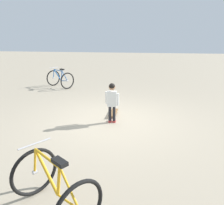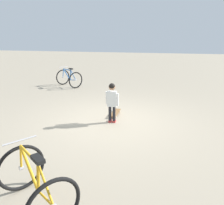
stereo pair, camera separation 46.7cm
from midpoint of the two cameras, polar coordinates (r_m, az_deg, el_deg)
The scene contains 5 objects.
ground_plane at distance 6.06m, azimuth 2.04°, elevation -4.72°, with size 50.00×50.00×0.00m, color tan.
child_person at distance 5.75m, azimuth 2.33°, elevation 0.99°, with size 0.21×0.38×1.06m.
skateboard at distance 6.50m, azimuth 2.87°, elevation -2.67°, with size 0.71×0.19×0.07m.
bicycle_near at distance 10.23m, azimuth -9.64°, elevation 6.17°, with size 1.17×1.28×0.85m.
bicycle_mid at distance 3.17m, azimuth -14.85°, elevation -19.38°, with size 1.20×1.28×0.85m.
Camera 2 is at (5.49, 1.34, 2.22)m, focal length 35.79 mm.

